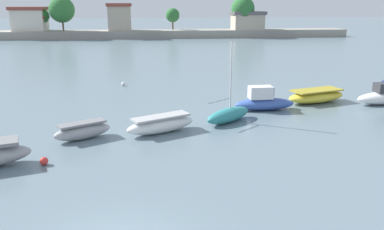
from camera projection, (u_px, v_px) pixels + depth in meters
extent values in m
ellipsoid|color=#9E9EA3|center=(83.00, 132.00, 23.36)|extent=(3.45, 2.55, 0.89)
cube|color=slate|center=(82.00, 123.00, 23.23)|extent=(2.78, 2.08, 0.12)
ellipsoid|color=white|center=(161.00, 125.00, 24.53)|extent=(4.63, 3.14, 0.94)
cube|color=#AFAFAF|center=(161.00, 117.00, 24.39)|extent=(3.72, 2.55, 0.12)
ellipsoid|color=teal|center=(228.00, 115.00, 26.71)|extent=(3.85, 3.43, 0.94)
cylinder|color=silver|center=(231.00, 75.00, 26.11)|extent=(0.10, 0.10, 4.36)
cylinder|color=#B7B7BC|center=(218.00, 101.00, 25.68)|extent=(1.68, 1.38, 0.08)
ellipsoid|color=#3856A8|center=(265.00, 104.00, 29.75)|extent=(4.48, 1.58, 0.88)
cube|color=silver|center=(261.00, 92.00, 29.47)|extent=(1.71, 1.05, 0.91)
cube|color=black|center=(272.00, 91.00, 29.55)|extent=(0.09, 0.92, 0.63)
ellipsoid|color=yellow|center=(316.00, 97.00, 31.95)|extent=(5.44, 3.30, 0.93)
cube|color=#A8952A|center=(317.00, 90.00, 31.80)|extent=(4.38, 2.72, 0.11)
ellipsoid|color=white|center=(383.00, 98.00, 31.38)|extent=(4.68, 2.04, 0.98)
sphere|color=red|center=(44.00, 161.00, 19.66)|extent=(0.41, 0.41, 0.41)
sphere|color=white|center=(123.00, 84.00, 38.33)|extent=(0.37, 0.37, 0.37)
cube|color=gray|center=(140.00, 34.00, 90.00)|extent=(94.45, 6.16, 1.71)
cube|color=beige|center=(30.00, 20.00, 87.38)|extent=(6.72, 5.69, 4.38)
cube|color=brown|center=(29.00, 8.00, 86.70)|extent=(7.39, 6.26, 0.70)
cube|color=beige|center=(31.00, 25.00, 86.83)|extent=(5.91, 3.43, 2.51)
cube|color=brown|center=(30.00, 17.00, 86.40)|extent=(6.50, 3.78, 0.70)
cube|color=#B2A38E|center=(120.00, 18.00, 88.51)|extent=(4.83, 4.68, 5.13)
cube|color=brown|center=(119.00, 5.00, 87.72)|extent=(5.31, 5.15, 0.70)
cube|color=#B2A38E|center=(247.00, 22.00, 91.76)|extent=(6.72, 5.53, 3.34)
cube|color=#565156|center=(248.00, 13.00, 91.22)|extent=(7.39, 6.08, 0.70)
cylinder|color=brown|center=(173.00, 25.00, 91.36)|extent=(0.36, 0.36, 1.94)
sphere|color=#2D6B33|center=(173.00, 15.00, 90.76)|extent=(3.14, 3.14, 3.14)
cylinder|color=brown|center=(43.00, 26.00, 87.38)|extent=(0.36, 0.36, 1.97)
sphere|color=#2D6B33|center=(42.00, 16.00, 86.80)|extent=(2.93, 2.93, 2.93)
cylinder|color=brown|center=(63.00, 26.00, 87.04)|extent=(0.36, 0.36, 2.28)
sphere|color=#2D6B33|center=(62.00, 10.00, 86.14)|extent=(5.46, 5.46, 5.46)
cylinder|color=brown|center=(242.00, 24.00, 90.97)|extent=(0.36, 0.36, 2.56)
sphere|color=#2D6B33|center=(243.00, 9.00, 90.06)|extent=(5.23, 5.23, 5.23)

